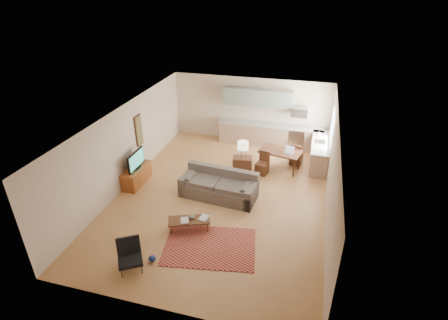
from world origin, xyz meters
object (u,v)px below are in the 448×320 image
(dining_table, at_px, (280,160))
(coffee_table, at_px, (189,224))
(armchair, at_px, (130,257))
(console_table, at_px, (242,167))
(sofa, at_px, (219,185))
(tv_credenza, at_px, (137,175))

(dining_table, bearing_deg, coffee_table, -103.35)
(coffee_table, relative_size, armchair, 1.54)
(coffee_table, distance_m, console_table, 3.32)
(sofa, bearing_deg, coffee_table, -95.25)
(armchair, height_order, tv_credenza, armchair)
(sofa, height_order, dining_table, sofa)
(coffee_table, bearing_deg, sofa, 57.93)
(dining_table, bearing_deg, sofa, -112.82)
(sofa, relative_size, dining_table, 1.73)
(coffee_table, bearing_deg, dining_table, 42.99)
(tv_credenza, bearing_deg, sofa, -1.19)
(sofa, xyz_separation_m, console_table, (0.45, 1.43, -0.06))
(dining_table, bearing_deg, armchair, -103.36)
(tv_credenza, relative_size, dining_table, 0.90)
(tv_credenza, xyz_separation_m, console_table, (3.35, 1.37, 0.08))
(tv_credenza, bearing_deg, coffee_table, -35.78)
(sofa, relative_size, tv_credenza, 1.93)
(armchair, xyz_separation_m, tv_credenza, (-1.72, 3.61, -0.07))
(tv_credenza, bearing_deg, dining_table, 26.58)
(coffee_table, bearing_deg, console_table, 54.88)
(armchair, xyz_separation_m, console_table, (1.63, 4.98, 0.01))
(sofa, relative_size, console_table, 3.29)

